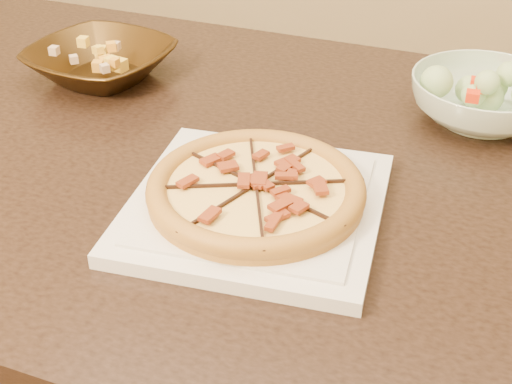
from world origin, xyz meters
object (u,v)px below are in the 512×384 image
dining_table (204,209)px  pizza (256,189)px  salad_bowl (484,99)px  plate (256,206)px  bronze_bowl (101,63)px

dining_table → pizza: bearing=-48.1°
dining_table → salad_bowl: 0.43m
salad_bowl → plate: bearing=-127.3°
pizza → salad_bowl: size_ratio=1.21×
plate → pizza: bearing=160.8°
plate → bronze_bowl: 0.45m
pizza → salad_bowl: (0.24, 0.32, -0.00)m
plate → bronze_bowl: bearing=140.3°
pizza → bronze_bowl: (-0.35, 0.29, -0.01)m
plate → salad_bowl: size_ratio=1.42×
pizza → dining_table: bearing=131.9°
bronze_bowl → plate: bearing=-39.7°
plate → bronze_bowl: (-0.35, 0.29, 0.02)m
plate → pizza: (-0.00, 0.00, 0.02)m
dining_table → bronze_bowl: size_ratio=6.38×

